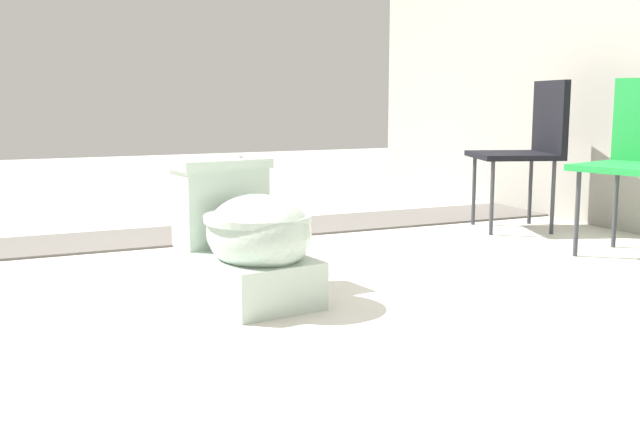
{
  "coord_description": "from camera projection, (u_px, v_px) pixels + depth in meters",
  "views": [
    {
      "loc": [
        2.7,
        -0.84,
        0.74
      ],
      "look_at": [
        0.12,
        0.33,
        0.3
      ],
      "focal_mm": 42.0,
      "sensor_mm": 36.0,
      "label": 1
    }
  ],
  "objects": [
    {
      "name": "ground_plane",
      "position": [
        229.0,
        291.0,
        2.89
      ],
      "size": [
        14.0,
        14.0,
        0.0
      ],
      "primitive_type": "plane",
      "color": "beige"
    },
    {
      "name": "gravel_strip",
      "position": [
        248.0,
        230.0,
        4.2
      ],
      "size": [
        0.56,
        8.0,
        0.01
      ],
      "primitive_type": "cube",
      "color": "#605B56",
      "rests_on": "ground"
    },
    {
      "name": "folding_chair_left",
      "position": [
        531.0,
        139.0,
        4.19
      ],
      "size": [
        0.56,
        0.56,
        0.83
      ],
      "rotation": [
        0.0,
        0.0,
        -1.91
      ],
      "color": "black",
      "rests_on": "ground"
    },
    {
      "name": "toilet",
      "position": [
        247.0,
        240.0,
        2.76
      ],
      "size": [
        0.68,
        0.46,
        0.52
      ],
      "rotation": [
        0.0,
        0.0,
        0.14
      ],
      "color": "#B2C6B7",
      "rests_on": "ground"
    }
  ]
}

